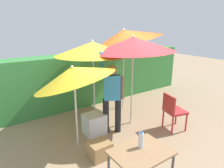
# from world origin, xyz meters

# --- Properties ---
(ground_plane) EXTENTS (24.00, 24.00, 0.00)m
(ground_plane) POSITION_xyz_m (0.00, 0.00, 0.00)
(ground_plane) COLOR #9E8466
(hedge_row) EXTENTS (8.00, 0.70, 1.58)m
(hedge_row) POSITION_xyz_m (0.00, 2.09, 0.79)
(hedge_row) COLOR #38843D
(hedge_row) RESTS_ON ground_plane
(umbrella_rainbow) EXTENTS (2.18, 2.11, 2.66)m
(umbrella_rainbow) POSITION_xyz_m (0.92, 1.06, 2.11)
(umbrella_rainbow) COLOR silver
(umbrella_rainbow) RESTS_ON ground_plane
(umbrella_orange) EXTENTS (1.81, 1.82, 2.09)m
(umbrella_orange) POSITION_xyz_m (-0.21, 0.80, 1.89)
(umbrella_orange) COLOR silver
(umbrella_orange) RESTS_ON ground_plane
(umbrella_yellow) EXTENTS (1.93, 1.93, 2.22)m
(umbrella_yellow) POSITION_xyz_m (0.50, 0.17, 2.00)
(umbrella_yellow) COLOR silver
(umbrella_yellow) RESTS_ON ground_plane
(umbrella_navy) EXTENTS (1.66, 1.59, 1.99)m
(umbrella_navy) POSITION_xyz_m (-1.07, 0.03, 1.54)
(umbrella_navy) COLOR silver
(umbrella_navy) RESTS_ON ground_plane
(person_vendor) EXTENTS (0.52, 0.37, 1.88)m
(person_vendor) POSITION_xyz_m (-0.14, 0.10, 0.93)
(person_vendor) COLOR black
(person_vendor) RESTS_ON ground_plane
(chair_plastic) EXTENTS (0.54, 0.54, 0.89)m
(chair_plastic) POSITION_xyz_m (1.10, -0.64, 0.51)
(chair_plastic) COLOR #B72D2D
(chair_plastic) RESTS_ON ground_plane
(cooler_box) EXTENTS (0.46, 0.41, 0.48)m
(cooler_box) POSITION_xyz_m (-0.52, 0.26, 0.24)
(cooler_box) COLOR silver
(cooler_box) RESTS_ON ground_plane
(crate_cardboard) EXTENTS (0.40, 0.36, 0.31)m
(crate_cardboard) POSITION_xyz_m (-0.87, -0.55, 0.16)
(crate_cardboard) COLOR #9E7A4C
(crate_cardboard) RESTS_ON ground_plane
(folding_table) EXTENTS (0.80, 0.60, 0.79)m
(folding_table) POSITION_xyz_m (-0.88, -1.68, 0.69)
(folding_table) COLOR #4C4C51
(folding_table) RESTS_ON ground_plane
(bottle_water) EXTENTS (0.07, 0.07, 0.24)m
(bottle_water) POSITION_xyz_m (-0.82, -1.60, 0.90)
(bottle_water) COLOR silver
(bottle_water) RESTS_ON folding_table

